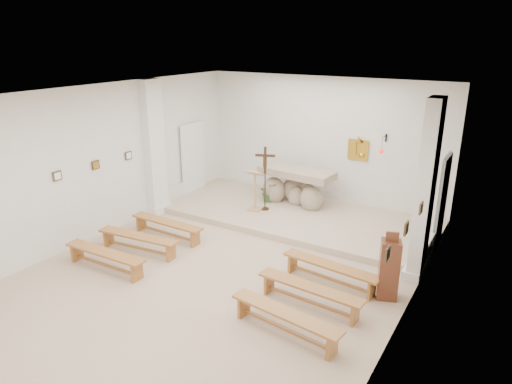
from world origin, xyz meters
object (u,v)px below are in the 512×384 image
Objects in this scene: bench_right_second at (310,291)px; lectern at (255,190)px; bench_right_front at (330,269)px; bench_left_second at (138,239)px; altar at (295,189)px; crucifix_stand at (265,174)px; bench_left_front at (167,225)px; bench_right_third at (285,318)px; bench_left_third at (105,256)px; donation_pedestal at (389,269)px.

lectern is at bearing 137.60° from bench_right_second.
bench_left_second is at bearing -161.26° from bench_right_front.
lectern is at bearing -117.76° from altar.
crucifix_stand reaches higher than lectern.
bench_right_third is at bearing -23.34° from bench_left_front.
altar reaches higher than bench_left_second.
bench_left_third is 0.99× the size of bench_right_third.
bench_left_second is at bearing -176.29° from bench_right_second.
donation_pedestal is (4.12, -2.17, -0.13)m from lectern.
bench_right_front is 0.92m from bench_right_second.
bench_left_front is at bearing 171.04° from bench_right_second.
altar reaches higher than bench_right_second.
donation_pedestal is 0.65× the size of bench_left_third.
bench_left_front is at bearing 161.53° from donation_pedestal.
bench_left_third is at bearing -103.53° from altar.
bench_left_front is 1.00× the size of bench_left_third.
crucifix_stand is 0.86× the size of bench_right_second.
donation_pedestal is 2.22m from bench_right_third.
bench_right_front is at bearing 22.66° from bench_left_third.
bench_right_third is at bearing -76.41° from crucifix_stand.
bench_left_second is 4.18m from bench_right_third.
bench_right_third is at bearing -138.31° from donation_pedestal.
bench_left_front is at bearing -136.75° from crucifix_stand.
altar is 1.24m from lectern.
altar reaches higher than bench_left_front.
bench_left_third is (-1.68, -5.14, -0.25)m from altar.
bench_left_front and bench_right_second have the same top height.
bench_left_front is 0.99× the size of bench_right_second.
crucifix_stand is 0.86× the size of bench_left_second.
lectern is 0.56× the size of bench_left_second.
crucifix_stand is 0.86× the size of bench_left_front.
bench_right_second and bench_right_third have the same top height.
bench_left_third is at bearing -109.43° from lectern.
bench_left_front is (-5.14, -0.10, -0.26)m from donation_pedestal.
crucifix_stand is 4.49m from bench_right_second.
donation_pedestal reaches higher than bench_left_front.
lectern is at bearing 133.73° from bench_right_third.
altar is 1.07× the size of bench_right_third.
bench_left_second is at bearing -89.12° from bench_left_front.
bench_right_front and bench_right_third have the same top height.
bench_left_front is 4.18m from bench_right_second.
altar is at bearing 63.99° from bench_left_front.
lectern is 0.86× the size of donation_pedestal.
bench_right_third is (2.40, -5.14, -0.25)m from altar.
bench_right_third is (4.08, -1.83, 0.00)m from bench_left_front.
bench_left_front is at bearing 162.77° from bench_right_third.
bench_right_second is 1.00× the size of bench_right_third.
crucifix_stand is at bearing 130.71° from bench_right_third.
bench_left_second is 1.01× the size of bench_left_third.
lectern reaches higher than bench_left_front.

